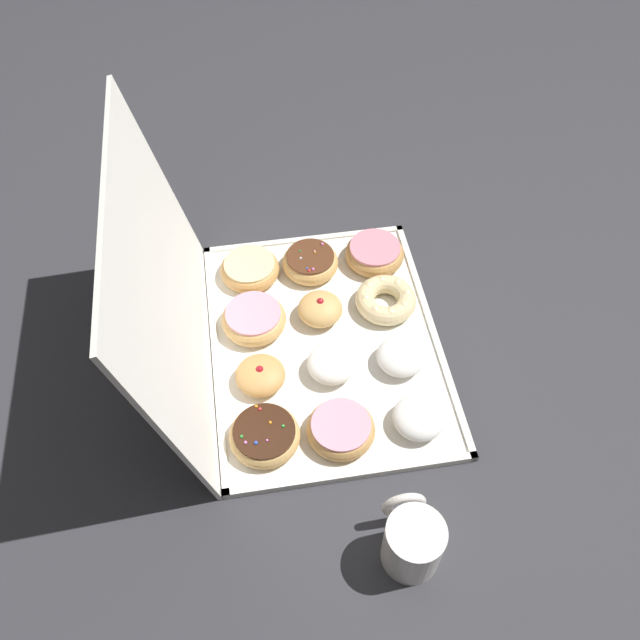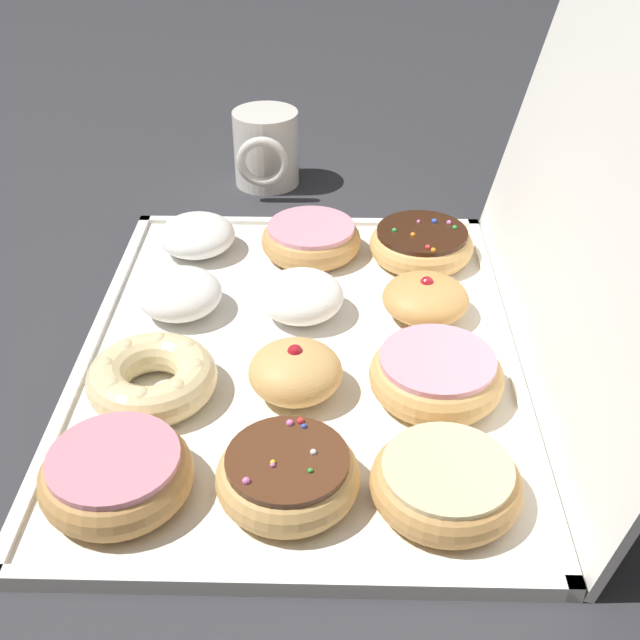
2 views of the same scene
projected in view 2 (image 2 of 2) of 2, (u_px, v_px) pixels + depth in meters
name	position (u px, v px, depth m)	size (l,w,h in m)	color
ground_plane	(299.00, 360.00, 0.79)	(3.00, 3.00, 0.00)	#333338
donut_box	(299.00, 356.00, 0.78)	(0.54, 0.42, 0.01)	white
box_lid_open	(608.00, 161.00, 0.66)	(0.54, 0.43, 0.01)	white
powdered_filled_donut_0	(197.00, 235.00, 0.93)	(0.09, 0.09, 0.04)	white
powdered_filled_donut_1	(180.00, 294.00, 0.83)	(0.09, 0.09, 0.04)	white
cruller_donut_2	(152.00, 377.00, 0.72)	(0.12, 0.12, 0.04)	beige
pink_frosted_donut_3	(116.00, 474.00, 0.62)	(0.12, 0.12, 0.04)	tan
pink_frosted_donut_4	(311.00, 239.00, 0.93)	(0.11, 0.11, 0.04)	tan
powdered_filled_donut_5	(299.00, 296.00, 0.82)	(0.09, 0.09, 0.05)	white
jelly_filled_donut_6	(292.00, 371.00, 0.72)	(0.08, 0.08, 0.05)	tan
sprinkle_donut_7	(292.00, 475.00, 0.62)	(0.11, 0.11, 0.04)	tan
sprinkle_donut_8	(421.00, 244.00, 0.92)	(0.12, 0.12, 0.04)	tan
jelly_filled_donut_9	(426.00, 298.00, 0.82)	(0.09, 0.09, 0.05)	tan
pink_frosted_donut_10	(436.00, 375.00, 0.72)	(0.12, 0.12, 0.04)	tan
glazed_ring_donut_11	(446.00, 482.00, 0.61)	(0.12, 0.12, 0.04)	tan
coffee_mug	(266.00, 148.00, 1.09)	(0.11, 0.09, 0.10)	white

